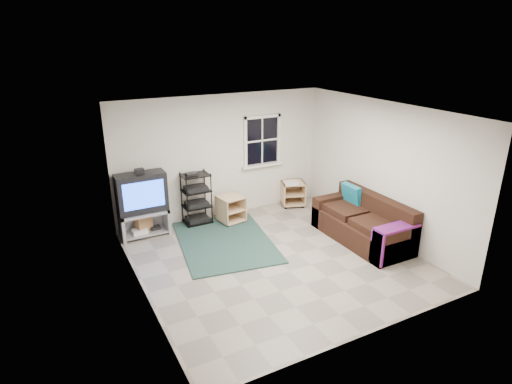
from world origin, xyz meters
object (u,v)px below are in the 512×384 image
tv_unit (142,199)px  sofa (363,224)px  side_table_left (230,208)px  side_table_right (292,191)px  av_rack (197,202)px

tv_unit → sofa: bearing=-30.6°
side_table_left → side_table_right: size_ratio=0.88×
side_table_left → side_table_right: (1.67, 0.19, 0.02)m
av_rack → side_table_left: (0.64, -0.22, -0.18)m
side_table_right → sofa: sofa is taller
sofa → side_table_right: bearing=96.1°
side_table_left → side_table_right: bearing=6.6°
side_table_right → sofa: 2.17m
side_table_right → side_table_left: bearing=-173.4°
tv_unit → av_rack: 1.14m
av_rack → sofa: size_ratio=0.55×
av_rack → tv_unit: bearing=-178.3°
side_table_left → side_table_right: side_table_right is taller
tv_unit → side_table_left: 1.81m
side_table_left → sofa: size_ratio=0.28×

